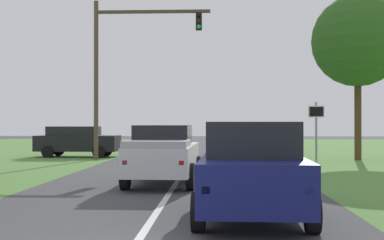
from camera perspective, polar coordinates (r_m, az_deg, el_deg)
name	(u,v)px	position (r m, az deg, el deg)	size (l,w,h in m)	color
ground_plane	(179,179)	(18.53, -1.44, -6.37)	(120.00, 120.00, 0.00)	#424244
red_suv_near	(252,167)	(11.10, 6.45, -5.10)	(2.38, 4.92, 1.98)	navy
pickup_truck_lead	(164,154)	(16.86, -3.06, -3.68)	(2.24, 5.08, 1.88)	silver
traffic_light	(123,57)	(28.65, -7.44, 6.70)	(6.23, 0.40, 8.48)	brown
keep_moving_sign	(316,129)	(20.36, 13.23, -0.92)	(0.60, 0.09, 2.73)	gray
oak_tree_right	(358,41)	(29.46, 17.41, 8.11)	(4.83, 4.83, 8.70)	#4C351E
crossing_suv_far	(77,141)	(31.20, -12.28, -2.20)	(4.74, 2.17, 1.76)	black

